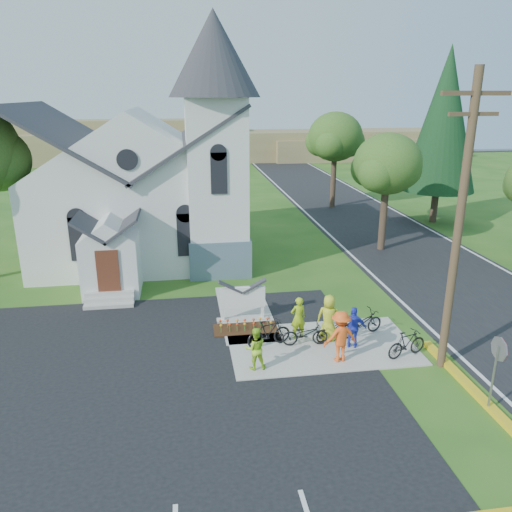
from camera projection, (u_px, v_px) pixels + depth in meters
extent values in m
plane|color=#265618|center=(286.00, 355.00, 18.37)|extent=(120.00, 120.00, 0.00)
cube|color=black|center=(78.00, 404.00, 15.50)|extent=(20.00, 16.00, 0.02)
cube|color=black|center=(385.00, 235.00, 33.87)|extent=(8.00, 90.00, 0.02)
cube|color=#A49D94|center=(322.00, 345.00, 19.04)|extent=(7.00, 4.00, 0.05)
cube|color=white|center=(140.00, 214.00, 28.96)|extent=(11.00, 9.00, 5.00)
cube|color=#4E6170|center=(219.00, 252.00, 26.93)|extent=(3.20, 3.20, 2.00)
cube|color=white|center=(217.00, 188.00, 25.84)|extent=(3.00, 3.00, 9.00)
cone|color=#2A2A2F|center=(214.00, 53.00, 23.81)|extent=(4.50, 4.50, 4.00)
cube|color=white|center=(112.00, 265.00, 23.80)|extent=(2.60, 2.40, 2.80)
cube|color=#5A2919|center=(108.00, 271.00, 22.62)|extent=(1.00, 0.10, 2.00)
cube|color=#A49D94|center=(243.00, 319.00, 21.19)|extent=(2.20, 0.40, 0.10)
cube|color=white|center=(223.00, 310.00, 20.91)|extent=(0.12, 0.12, 1.00)
cube|color=white|center=(263.00, 307.00, 21.15)|extent=(0.12, 0.12, 1.00)
cube|color=white|center=(243.00, 297.00, 20.88)|extent=(1.90, 0.14, 0.90)
cube|color=#36220E|center=(245.00, 329.00, 20.35)|extent=(2.60, 1.10, 0.07)
cylinder|color=#4E3927|center=(458.00, 229.00, 16.15)|extent=(0.28, 0.28, 10.00)
cube|color=#4E3927|center=(476.00, 93.00, 14.84)|extent=(2.20, 0.14, 0.14)
cube|color=#4E3927|center=(473.00, 114.00, 15.03)|extent=(1.60, 0.12, 0.12)
cylinder|color=gray|center=(501.00, 150.00, 15.52)|extent=(2.20, 0.10, 0.10)
cylinder|color=gray|center=(493.00, 379.00, 14.84)|extent=(0.07, 0.07, 2.20)
cylinder|color=#B21414|center=(500.00, 349.00, 14.54)|extent=(0.04, 0.76, 0.76)
cylinder|color=#35251D|center=(383.00, 217.00, 30.21)|extent=(0.44, 0.44, 4.05)
ellipsoid|color=#2C541D|center=(388.00, 164.00, 29.21)|extent=(4.00, 4.00, 3.60)
cylinder|color=#35251D|center=(333.00, 181.00, 41.49)|extent=(0.44, 0.44, 4.50)
ellipsoid|color=#2C541D|center=(335.00, 137.00, 40.38)|extent=(4.40, 4.40, 3.96)
cylinder|color=#35251D|center=(434.00, 206.00, 37.03)|extent=(0.50, 0.50, 2.40)
cone|color=black|center=(444.00, 120.00, 35.09)|extent=(5.20, 5.20, 10.00)
cube|color=olive|center=(247.00, 146.00, 71.21)|extent=(60.00, 8.00, 4.00)
cube|color=olive|center=(133.00, 140.00, 70.58)|extent=(30.00, 6.00, 5.60)
cube|color=olive|center=(359.00, 149.00, 71.75)|extent=(25.00, 6.00, 3.00)
imported|color=#98BD16|center=(298.00, 318.00, 19.35)|extent=(0.68, 0.51, 1.70)
imported|color=black|center=(305.00, 334.00, 18.90)|extent=(1.79, 0.70, 0.92)
imported|color=#A3DA29|center=(255.00, 348.00, 17.20)|extent=(0.75, 0.58, 1.54)
imported|color=black|center=(269.00, 333.00, 18.82)|extent=(1.84, 0.95, 1.07)
imported|color=#2735C4|center=(354.00, 327.00, 18.64)|extent=(1.03, 0.71, 1.62)
imported|color=black|center=(333.00, 329.00, 19.37)|extent=(1.70, 1.12, 0.84)
imported|color=#FF5B1C|center=(340.00, 336.00, 17.66)|extent=(1.33, 0.90, 1.90)
imported|color=black|center=(407.00, 344.00, 18.07)|extent=(1.75, 0.96, 1.01)
imported|color=gold|center=(329.00, 318.00, 19.16)|extent=(1.06, 0.89, 1.85)
imported|color=black|center=(361.00, 323.00, 19.67)|extent=(2.05, 1.26, 1.02)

